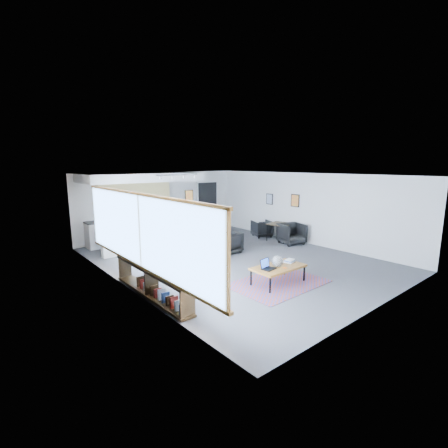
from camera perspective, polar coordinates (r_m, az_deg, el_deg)
room at (r=9.86m, az=1.66°, el=1.05°), size 7.02×9.02×2.62m
window at (r=7.21m, az=-14.51°, el=-1.59°), size 0.10×5.95×1.66m
console at (r=7.46m, az=-12.45°, el=-10.13°), size 0.35×3.00×0.80m
kitchenette at (r=12.29m, az=-14.17°, el=2.99°), size 4.20×1.96×2.60m
doorway at (r=14.73m, az=-2.99°, el=3.32°), size 1.10×0.12×2.15m
track_light at (r=11.16m, az=-8.19°, el=8.39°), size 1.60×0.07×0.15m
wall_art_lower at (r=12.62m, az=12.39°, el=4.04°), size 0.03×0.38×0.48m
wall_art_upper at (r=13.45m, az=8.01°, el=4.37°), size 0.03×0.34×0.44m
kilim_rug at (r=8.30m, az=9.45°, el=-10.21°), size 2.37×1.63×0.01m
coffee_table at (r=8.17m, az=9.54°, el=-7.56°), size 1.36×0.74×0.44m
laptop at (r=7.91m, az=7.53°, el=-7.32°), size 0.37×0.32×0.24m
ceramic_pot at (r=8.08m, az=9.38°, el=-6.49°), size 0.28×0.28×0.28m
book_stack at (r=8.51m, az=11.46°, el=-6.37°), size 0.31×0.27×0.08m
coaster at (r=8.06m, az=10.63°, el=-7.57°), size 0.11×0.11×0.01m
armchair_left at (r=10.24m, az=-6.49°, el=-4.01°), size 0.78×0.74×0.73m
armchair_right at (r=10.77m, az=0.68°, el=-3.10°), size 0.81×0.76×0.77m
floor_lamp at (r=9.94m, az=-6.09°, el=1.15°), size 0.56×0.56×1.51m
dining_table at (r=12.58m, az=9.85°, el=-0.17°), size 0.94×0.94×0.68m
dining_chair_near at (r=12.22m, az=11.81°, el=-1.80°), size 0.86×0.83×0.72m
dining_chair_far at (r=13.26m, az=6.67°, el=-0.89°), size 0.77×0.74×0.62m
microwave at (r=13.21m, az=-10.62°, el=2.47°), size 0.56×0.34×0.36m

